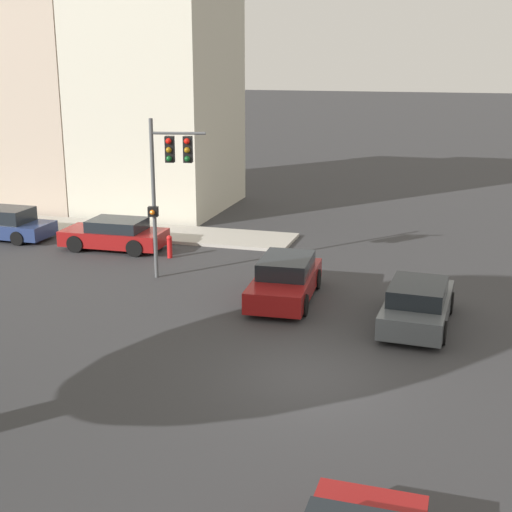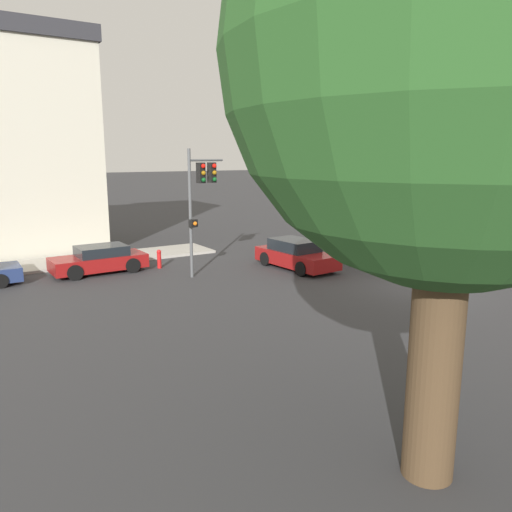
% 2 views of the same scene
% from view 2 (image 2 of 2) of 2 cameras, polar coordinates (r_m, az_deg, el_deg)
% --- Properties ---
extents(ground_plane, '(300.00, 300.00, 0.00)m').
position_cam_2_polar(ground_plane, '(21.82, 17.55, -3.44)').
color(ground_plane, '#333335').
extents(street_tree, '(7.03, 7.03, 10.40)m').
position_cam_2_polar(street_tree, '(8.37, 22.07, 20.55)').
color(street_tree, '#4C3823').
rests_on(street_tree, ground_plane).
extents(traffic_signal, '(0.85, 2.01, 5.69)m').
position_cam_2_polar(traffic_signal, '(22.44, -6.32, 7.63)').
color(traffic_signal, '#515456').
rests_on(traffic_signal, ground_plane).
extents(crossing_car_1, '(4.33, 2.05, 1.34)m').
position_cam_2_polar(crossing_car_1, '(26.26, 13.70, 0.66)').
color(crossing_car_1, '#4C5156').
rests_on(crossing_car_1, ground_plane).
extents(crossing_car_2, '(4.51, 2.11, 1.40)m').
position_cam_2_polar(crossing_car_2, '(24.26, 4.59, 0.15)').
color(crossing_car_2, maroon).
rests_on(crossing_car_2, ground_plane).
extents(parked_car_0, '(2.06, 4.28, 1.27)m').
position_cam_2_polar(parked_car_0, '(24.40, -17.47, -0.40)').
color(parked_car_0, maroon).
rests_on(parked_car_0, ground_plane).
extents(fire_hydrant, '(0.22, 0.22, 0.92)m').
position_cam_2_polar(fire_hydrant, '(24.67, -11.01, -0.27)').
color(fire_hydrant, red).
rests_on(fire_hydrant, ground_plane).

